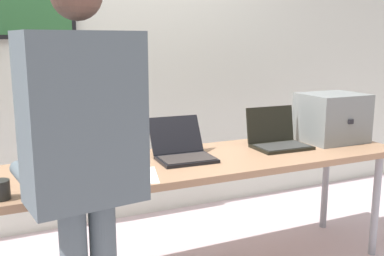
% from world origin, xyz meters
% --- Properties ---
extents(back_wall, '(8.00, 0.11, 2.47)m').
position_xyz_m(back_wall, '(-0.02, 1.13, 1.25)').
color(back_wall, silver).
rests_on(back_wall, ground).
extents(workbench, '(3.00, 0.70, 0.76)m').
position_xyz_m(workbench, '(0.00, 0.00, 0.71)').
color(workbench, '#9C7556').
rests_on(workbench, ground).
extents(equipment_box, '(0.42, 0.36, 0.33)m').
position_xyz_m(equipment_box, '(1.24, 0.05, 0.93)').
color(equipment_box, slate).
rests_on(equipment_box, workbench).
extents(laptop_station_1, '(0.34, 0.35, 0.28)m').
position_xyz_m(laptop_station_1, '(-0.58, 0.05, 0.82)').
color(laptop_station_1, '#25202D').
rests_on(laptop_station_1, workbench).
extents(laptop_station_2, '(0.34, 0.37, 0.23)m').
position_xyz_m(laptop_station_2, '(0.10, 0.05, 0.81)').
color(laptop_station_2, black).
rests_on(laptop_station_2, workbench).
extents(laptop_station_3, '(0.37, 0.30, 0.26)m').
position_xyz_m(laptop_station_3, '(0.79, 0.06, 0.82)').
color(laptop_station_3, black).
rests_on(laptop_station_3, workbench).
extents(person, '(0.50, 0.63, 1.72)m').
position_xyz_m(person, '(-0.61, -0.62, 1.04)').
color(person, '#515E66').
rests_on(person, ground).
extents(coffee_mug, '(0.09, 0.09, 0.09)m').
position_xyz_m(coffee_mug, '(-0.92, -0.25, 0.80)').
color(coffee_mug, black).
rests_on(coffee_mug, workbench).
extents(paper_sheet, '(0.28, 0.34, 0.00)m').
position_xyz_m(paper_sheet, '(-0.26, -0.17, 0.76)').
color(paper_sheet, white).
rests_on(paper_sheet, workbench).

